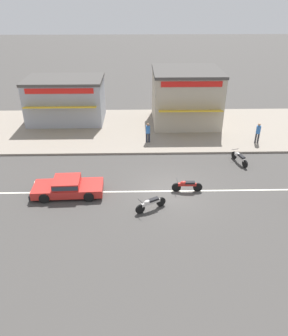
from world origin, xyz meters
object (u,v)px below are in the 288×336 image
Objects in this scene: motorcycle_0 at (187,185)px; shopfront_mid_block at (186,96)px; motorcycle_1 at (240,158)px; pedestrian_by_shop at (148,131)px; sedan_red_0 at (67,187)px; pedestrian_near_clock at (258,132)px; shopfront_corner_warung at (66,100)px; motorcycle_2 at (151,203)px.

shopfront_mid_block reaches higher than motorcycle_0.
pedestrian_by_shop reaches higher than motorcycle_1.
pedestrian_by_shop is (-2.14, 7.06, 0.66)m from motorcycle_0.
shopfront_mid_block is (1.37, 11.69, 2.08)m from motorcycle_0.
sedan_red_0 is 8.83m from pedestrian_by_shop.
pedestrian_near_clock is at bearing 46.15° from motorcycle_0.
sedan_red_0 is 14.76m from shopfront_mid_block.
motorcycle_0 is 0.29× the size of shopfront_mid_block.
motorcycle_0 is at bearing -133.85° from pedestrian_near_clock.
shopfront_mid_block is at bearing 109.61° from motorcycle_1.
sedan_red_0 is 7.19m from motorcycle_0.
shopfront_corner_warung reaches higher than motorcycle_0.
pedestrian_near_clock reaches higher than pedestrian_by_shop.
shopfront_mid_block is at bearing 83.30° from motorcycle_0.
motorcycle_2 is 8.95m from pedestrian_by_shop.
sedan_red_0 is 2.48× the size of motorcycle_2.
shopfront_corner_warung reaches higher than pedestrian_near_clock.
shopfront_corner_warung is (-9.43, 12.30, 1.67)m from motorcycle_0.
motorcycle_1 is at bearing 40.63° from motorcycle_0.
motorcycle_2 is at bearing -135.49° from pedestrian_near_clock.
shopfront_mid_block is (-5.11, 4.94, 1.39)m from pedestrian_near_clock.
motorcycle_1 is 3.90m from pedestrian_near_clock.
pedestrian_near_clock is at bearing 26.86° from sedan_red_0.
sedan_red_0 is 0.68× the size of shopfront_mid_block.
sedan_red_0 is at bearing -161.55° from motorcycle_1.
pedestrian_by_shop is at bearing 89.10° from motorcycle_2.
pedestrian_near_clock is at bearing -19.22° from shopfront_corner_warung.
pedestrian_by_shop is at bearing -127.16° from shopfront_mid_block.
sedan_red_0 is 12.77m from shopfront_corner_warung.
sedan_red_0 reaches higher than motorcycle_0.
motorcycle_2 is at bearing -140.69° from motorcycle_0.
shopfront_corner_warung is at bearing 160.78° from pedestrian_near_clock.
motorcycle_2 is 14.20m from shopfront_mid_block.
motorcycle_2 is 1.08× the size of pedestrian_by_shop.
motorcycle_0 is 15.59m from shopfront_corner_warung.
motorcycle_2 is at bearing -139.82° from motorcycle_1.
pedestrian_by_shop is (-8.63, 0.30, -0.03)m from pedestrian_near_clock.
pedestrian_near_clock is 0.24× the size of shopfront_corner_warung.
shopfront_mid_block is at bearing 54.20° from sedan_red_0.
motorcycle_0 is at bearing 1.36° from sedan_red_0.
shopfront_mid_block is at bearing 74.91° from motorcycle_2.
motorcycle_2 is 0.27× the size of shopfront_mid_block.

